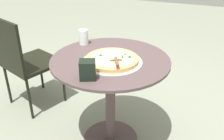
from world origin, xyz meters
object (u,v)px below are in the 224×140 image
pizza_on_tray (112,60)px  pizza_server (116,59)px  patio_chair_far (23,58)px  drinking_cup (84,37)px  napkin_dispenser (88,70)px  patio_table (110,84)px

pizza_on_tray → pizza_server: 0.08m
pizza_server → patio_chair_far: size_ratio=0.24×
pizza_server → patio_chair_far: 1.03m
drinking_cup → napkin_dispenser: napkin_dispenser is taller
pizza_on_tray → drinking_cup: bearing=-35.1°
pizza_server → patio_chair_far: (0.96, -0.27, -0.27)m
patio_table → drinking_cup: size_ratio=7.20×
drinking_cup → patio_chair_far: size_ratio=0.13×
pizza_on_tray → napkin_dispenser: size_ratio=3.52×
pizza_server → patio_table: bearing=-52.2°
pizza_on_tray → napkin_dispenser: 0.27m
drinking_cup → pizza_server: bearing=142.4°
pizza_on_tray → napkin_dispenser: (0.05, 0.26, 0.04)m
napkin_dispenser → pizza_on_tray: bearing=55.2°
napkin_dispenser → patio_chair_far: size_ratio=0.13×
patio_chair_far → pizza_on_tray: bearing=167.2°
pizza_on_tray → patio_chair_far: size_ratio=0.46×
patio_table → patio_chair_far: 0.90m
drinking_cup → napkin_dispenser: (-0.26, 0.48, 0.00)m
pizza_on_tray → pizza_server: size_ratio=1.92×
pizza_server → napkin_dispenser: size_ratio=1.83×
napkin_dispenser → patio_chair_far: 1.02m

